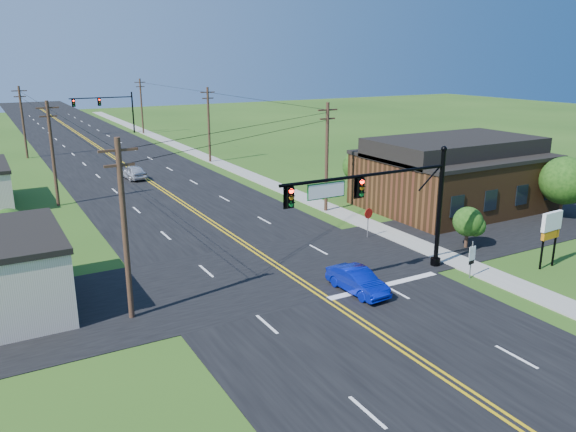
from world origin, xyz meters
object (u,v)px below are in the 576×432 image
signal_mast_far (106,107)px  route_sign (472,257)px  signal_mast_main (382,200)px  blue_car (358,281)px  stop_sign (368,217)px

signal_mast_far → route_sign: bearing=-86.4°
signal_mast_main → signal_mast_far: (0.10, 72.00, -0.20)m
signal_mast_far → blue_car: size_ratio=2.70×
signal_mast_far → route_sign: size_ratio=4.82×
signal_mast_main → stop_sign: bearing=57.4°
blue_car → route_sign: size_ratio=1.79×
blue_car → signal_mast_far: bearing=84.9°
signal_mast_main → route_sign: (4.78, -2.53, -3.42)m
signal_mast_far → stop_sign: 65.68m
blue_car → signal_mast_main: bearing=20.9°
route_sign → stop_sign: 9.07m
signal_mast_main → blue_car: bearing=-155.8°
signal_mast_main → route_sign: size_ratio=4.96×
signal_mast_far → stop_sign: (4.06, -65.49, -2.96)m
signal_mast_far → blue_car: (-2.33, -73.00, -3.87)m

